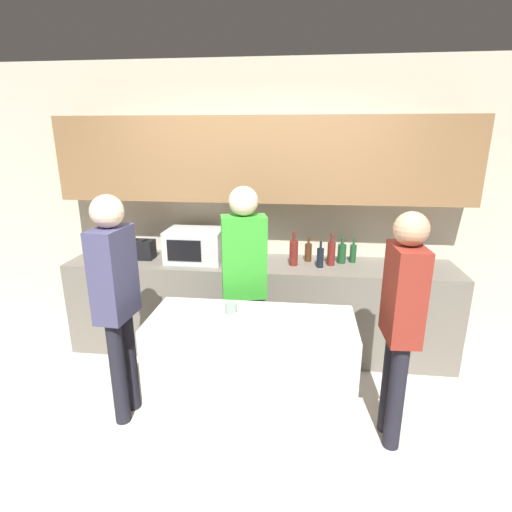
{
  "coord_description": "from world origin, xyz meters",
  "views": [
    {
      "loc": [
        0.39,
        -2.14,
        2.04
      ],
      "look_at": [
        0.08,
        0.47,
        1.24
      ],
      "focal_mm": 28.0,
      "sensor_mm": 36.0,
      "label": 1
    }
  ],
  "objects_px": {
    "bottle_4": "(342,253)",
    "cup_0": "(231,308)",
    "bottle_2": "(320,257)",
    "person_center": "(116,292)",
    "person_left": "(402,313)",
    "plate_on_island": "(251,319)",
    "bottle_3": "(331,253)",
    "bottle_5": "(353,253)",
    "toaster": "(140,249)",
    "bottle_0": "(294,252)",
    "microwave": "(195,245)",
    "bottle_1": "(308,252)",
    "potted_plant": "(415,247)",
    "person_right": "(244,274)"
  },
  "relations": [
    {
      "from": "bottle_4",
      "to": "cup_0",
      "type": "relative_size",
      "value": 2.95
    },
    {
      "from": "bottle_0",
      "to": "potted_plant",
      "type": "bearing_deg",
      "value": 1.91
    },
    {
      "from": "bottle_4",
      "to": "person_right",
      "type": "distance_m",
      "value": 1.08
    },
    {
      "from": "person_left",
      "to": "plate_on_island",
      "type": "bearing_deg",
      "value": 91.89
    },
    {
      "from": "bottle_0",
      "to": "cup_0",
      "type": "relative_size",
      "value": 3.85
    },
    {
      "from": "bottle_4",
      "to": "bottle_0",
      "type": "bearing_deg",
      "value": -164.73
    },
    {
      "from": "bottle_0",
      "to": "bottle_5",
      "type": "height_order",
      "value": "bottle_0"
    },
    {
      "from": "bottle_2",
      "to": "bottle_5",
      "type": "xyz_separation_m",
      "value": [
        0.31,
        0.18,
        -0.0
      ]
    },
    {
      "from": "bottle_1",
      "to": "bottle_3",
      "type": "bearing_deg",
      "value": -25.32
    },
    {
      "from": "bottle_1",
      "to": "bottle_3",
      "type": "xyz_separation_m",
      "value": [
        0.21,
        -0.1,
        0.02
      ]
    },
    {
      "from": "bottle_1",
      "to": "bottle_2",
      "type": "height_order",
      "value": "bottle_2"
    },
    {
      "from": "bottle_4",
      "to": "potted_plant",
      "type": "bearing_deg",
      "value": -7.77
    },
    {
      "from": "bottle_1",
      "to": "plate_on_island",
      "type": "distance_m",
      "value": 1.36
    },
    {
      "from": "person_left",
      "to": "microwave",
      "type": "bearing_deg",
      "value": 53.11
    },
    {
      "from": "person_left",
      "to": "person_right",
      "type": "bearing_deg",
      "value": 62.8
    },
    {
      "from": "bottle_3",
      "to": "cup_0",
      "type": "xyz_separation_m",
      "value": [
        -0.73,
        -1.11,
        -0.08
      ]
    },
    {
      "from": "bottle_5",
      "to": "person_center",
      "type": "distance_m",
      "value": 2.12
    },
    {
      "from": "potted_plant",
      "to": "bottle_2",
      "type": "bearing_deg",
      "value": -175.46
    },
    {
      "from": "person_center",
      "to": "bottle_2",
      "type": "bearing_deg",
      "value": 129.71
    },
    {
      "from": "bottle_5",
      "to": "person_center",
      "type": "xyz_separation_m",
      "value": [
        -1.75,
        -1.21,
        0.01
      ]
    },
    {
      "from": "bottle_5",
      "to": "person_center",
      "type": "height_order",
      "value": "person_center"
    },
    {
      "from": "bottle_5",
      "to": "plate_on_island",
      "type": "distance_m",
      "value": 1.53
    },
    {
      "from": "toaster",
      "to": "person_center",
      "type": "bearing_deg",
      "value": -76.06
    },
    {
      "from": "toaster",
      "to": "cup_0",
      "type": "xyz_separation_m",
      "value": [
        1.08,
        -1.1,
        -0.06
      ]
    },
    {
      "from": "toaster",
      "to": "person_left",
      "type": "height_order",
      "value": "person_left"
    },
    {
      "from": "bottle_4",
      "to": "cup_0",
      "type": "height_order",
      "value": "bottle_4"
    },
    {
      "from": "bottle_4",
      "to": "person_left",
      "type": "xyz_separation_m",
      "value": [
        0.27,
        -1.2,
        -0.04
      ]
    },
    {
      "from": "bottle_0",
      "to": "person_center",
      "type": "relative_size",
      "value": 0.19
    },
    {
      "from": "bottle_0",
      "to": "bottle_2",
      "type": "distance_m",
      "value": 0.24
    },
    {
      "from": "toaster",
      "to": "plate_on_island",
      "type": "relative_size",
      "value": 1.0
    },
    {
      "from": "microwave",
      "to": "cup_0",
      "type": "relative_size",
      "value": 6.29
    },
    {
      "from": "bottle_0",
      "to": "bottle_2",
      "type": "height_order",
      "value": "bottle_0"
    },
    {
      "from": "bottle_3",
      "to": "person_center",
      "type": "height_order",
      "value": "person_center"
    },
    {
      "from": "bottle_0",
      "to": "person_center",
      "type": "distance_m",
      "value": 1.6
    },
    {
      "from": "toaster",
      "to": "bottle_2",
      "type": "xyz_separation_m",
      "value": [
        1.71,
        -0.07,
        0.0
      ]
    },
    {
      "from": "bottle_2",
      "to": "person_center",
      "type": "bearing_deg",
      "value": -144.42
    },
    {
      "from": "bottle_1",
      "to": "bottle_2",
      "type": "distance_m",
      "value": 0.2
    },
    {
      "from": "microwave",
      "to": "person_left",
      "type": "height_order",
      "value": "person_left"
    },
    {
      "from": "plate_on_island",
      "to": "toaster",
      "type": "bearing_deg",
      "value": 135.75
    },
    {
      "from": "bottle_3",
      "to": "person_center",
      "type": "distance_m",
      "value": 1.89
    },
    {
      "from": "bottle_1",
      "to": "person_left",
      "type": "xyz_separation_m",
      "value": [
        0.58,
        -1.22,
        -0.03
      ]
    },
    {
      "from": "toaster",
      "to": "person_right",
      "type": "height_order",
      "value": "person_right"
    },
    {
      "from": "toaster",
      "to": "bottle_5",
      "type": "bearing_deg",
      "value": 3.35
    },
    {
      "from": "plate_on_island",
      "to": "bottle_5",
      "type": "bearing_deg",
      "value": 58.92
    },
    {
      "from": "bottle_1",
      "to": "bottle_2",
      "type": "xyz_separation_m",
      "value": [
        0.11,
        -0.17,
        0.0
      ]
    },
    {
      "from": "potted_plant",
      "to": "bottle_3",
      "type": "relative_size",
      "value": 1.33
    },
    {
      "from": "person_center",
      "to": "person_right",
      "type": "height_order",
      "value": "person_right"
    },
    {
      "from": "bottle_4",
      "to": "person_right",
      "type": "relative_size",
      "value": 0.15
    },
    {
      "from": "microwave",
      "to": "bottle_2",
      "type": "relative_size",
      "value": 2.15
    },
    {
      "from": "plate_on_island",
      "to": "person_right",
      "type": "bearing_deg",
      "value": 102.44
    }
  ]
}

